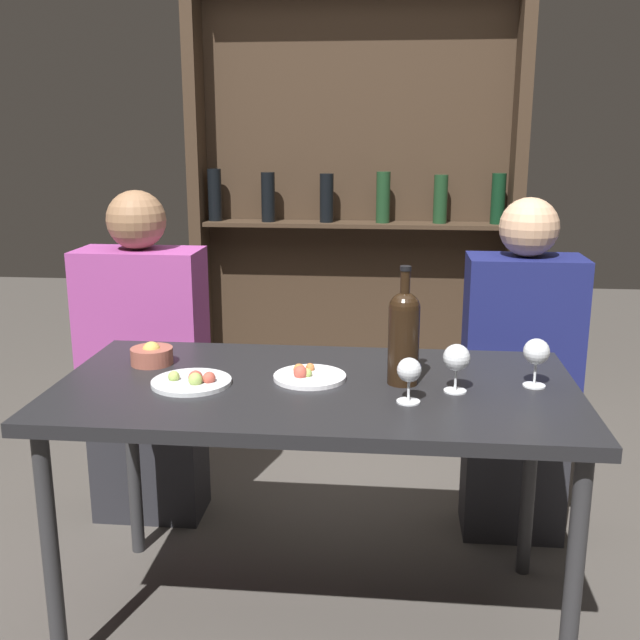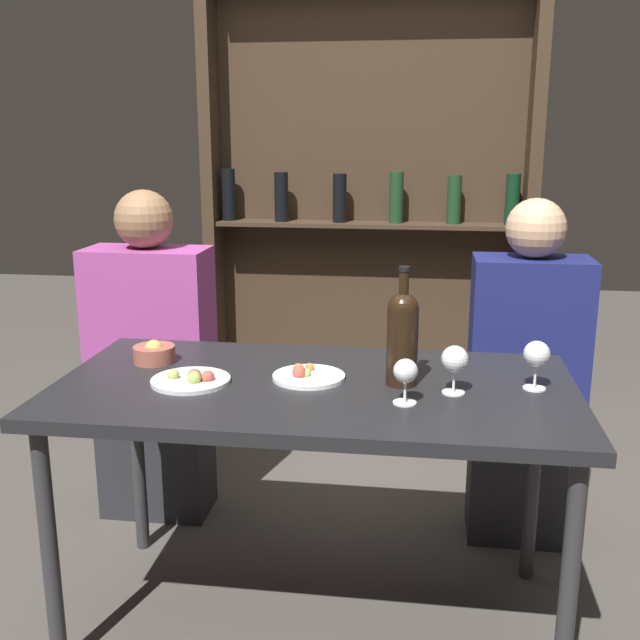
% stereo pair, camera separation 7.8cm
% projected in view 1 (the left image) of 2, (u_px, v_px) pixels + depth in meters
% --- Properties ---
extents(ground_plane, '(10.00, 10.00, 0.00)m').
position_uv_depth(ground_plane, '(316.00, 617.00, 2.21)').
color(ground_plane, '#47423D').
extents(dining_table, '(1.41, 0.73, 0.73)m').
position_uv_depth(dining_table, '(316.00, 406.00, 2.05)').
color(dining_table, black).
rests_on(dining_table, ground_plane).
extents(wine_rack_wall, '(1.61, 0.21, 2.35)m').
position_uv_depth(wine_rack_wall, '(355.00, 174.00, 3.67)').
color(wine_rack_wall, '#38281C').
rests_on(wine_rack_wall, ground_plane).
extents(wine_bottle, '(0.08, 0.08, 0.32)m').
position_uv_depth(wine_bottle, '(404.00, 333.00, 2.00)').
color(wine_bottle, black).
rests_on(wine_bottle, dining_table).
extents(wine_glass_0, '(0.07, 0.07, 0.13)m').
position_uv_depth(wine_glass_0, '(457.00, 359.00, 1.94)').
color(wine_glass_0, silver).
rests_on(wine_glass_0, dining_table).
extents(wine_glass_1, '(0.07, 0.07, 0.13)m').
position_uv_depth(wine_glass_1, '(536.00, 353.00, 1.98)').
color(wine_glass_1, silver).
rests_on(wine_glass_1, dining_table).
extents(wine_glass_2, '(0.06, 0.06, 0.12)m').
position_uv_depth(wine_glass_2, '(409.00, 372.00, 1.87)').
color(wine_glass_2, silver).
rests_on(wine_glass_2, dining_table).
extents(food_plate_0, '(0.22, 0.22, 0.04)m').
position_uv_depth(food_plate_0, '(193.00, 381.00, 2.02)').
color(food_plate_0, silver).
rests_on(food_plate_0, dining_table).
extents(food_plate_1, '(0.20, 0.20, 0.04)m').
position_uv_depth(food_plate_1, '(308.00, 376.00, 2.06)').
color(food_plate_1, white).
rests_on(food_plate_1, dining_table).
extents(snack_bowl, '(0.12, 0.12, 0.07)m').
position_uv_depth(snack_bowl, '(152.00, 355.00, 2.19)').
color(snack_bowl, '#995142').
rests_on(snack_bowl, dining_table).
extents(seated_person_left, '(0.43, 0.22, 1.20)m').
position_uv_depth(seated_person_left, '(145.00, 370.00, 2.69)').
color(seated_person_left, '#26262B').
rests_on(seated_person_left, ground_plane).
extents(seated_person_right, '(0.38, 0.22, 1.19)m').
position_uv_depth(seated_person_right, '(519.00, 382.00, 2.56)').
color(seated_person_right, '#26262B').
rests_on(seated_person_right, ground_plane).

